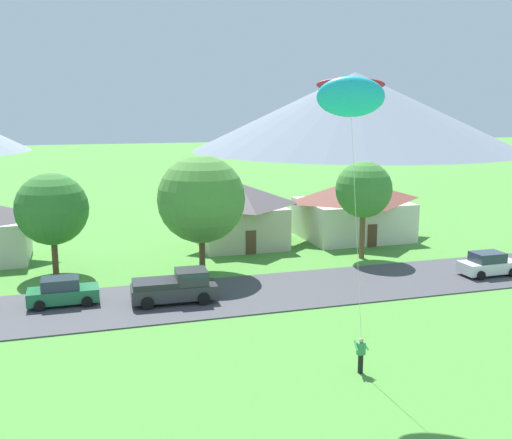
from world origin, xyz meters
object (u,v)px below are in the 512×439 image
tree_near_left (52,209)px  tree_center (364,190)px  tree_right_of_center (201,199)px  pickup_truck_charcoal_west_side (176,286)px  house_left_center (241,214)px  kite_flyer_with_kite (351,101)px  house_right_center (353,208)px  parked_car_white_mid_west (488,264)px  parked_car_green_mid_east (63,292)px

tree_near_left → tree_center: 23.61m
tree_right_of_center → pickup_truck_charcoal_west_side: (-2.91, -6.16, -4.42)m
tree_center → tree_right_of_center: tree_right_of_center is taller
house_left_center → tree_right_of_center: size_ratio=0.89×
tree_center → kite_flyer_with_kite: 21.34m
tree_center → house_right_center: bearing=69.8°
house_left_center → kite_flyer_with_kite: (-1.73, -24.50, 9.31)m
house_right_center → parked_car_white_mid_west: 15.13m
tree_center → tree_right_of_center: (-13.20, -0.60, -0.08)m
tree_near_left → kite_flyer_with_kite: 25.24m
parked_car_green_mid_east → tree_right_of_center: bearing=25.7°
tree_center → pickup_truck_charcoal_west_side: 18.04m
house_right_center → parked_car_green_mid_east: bearing=-153.9°
parked_car_green_mid_east → kite_flyer_with_kite: kite_flyer_with_kite is taller
tree_center → pickup_truck_charcoal_west_side: bearing=-157.2°
tree_near_left → tree_center: size_ratio=0.94×
tree_right_of_center → parked_car_white_mid_west: (19.54, -6.71, -4.62)m
house_left_center → tree_near_left: bearing=-163.5°
house_right_center → parked_car_white_mid_west: bearing=-75.9°
house_right_center → tree_center: (-2.67, -7.25, 2.76)m
house_right_center → parked_car_white_mid_west: (3.67, -14.56, -1.93)m
tree_right_of_center → kite_flyer_with_kite: kite_flyer_with_kite is taller
tree_center → pickup_truck_charcoal_west_side: (-16.11, -6.76, -4.50)m
house_right_center → parked_car_green_mid_east: house_right_center is taller
tree_near_left → tree_center: bearing=-5.5°
pickup_truck_charcoal_west_side → house_left_center: bearing=59.8°
tree_center → parked_car_green_mid_east: tree_center is taller
house_right_center → tree_right_of_center: bearing=-153.7°
tree_center → kite_flyer_with_kite: size_ratio=0.59×
house_right_center → tree_right_of_center: (-15.87, -7.85, 2.68)m
tree_near_left → pickup_truck_charcoal_west_side: bearing=-50.8°
parked_car_green_mid_east → kite_flyer_with_kite: size_ratio=0.32×
tree_near_left → parked_car_white_mid_west: (29.83, -9.58, -3.93)m
tree_center → kite_flyer_with_kite: (-9.93, -17.69, 6.61)m
house_left_center → kite_flyer_with_kite: bearing=-94.0°
house_right_center → kite_flyer_with_kite: kite_flyer_with_kite is taller
tree_right_of_center → pickup_truck_charcoal_west_side: bearing=-115.3°
house_left_center → tree_right_of_center: (-4.99, -7.40, 2.62)m
tree_right_of_center → tree_near_left: bearing=164.4°
parked_car_green_mid_east → parked_car_white_mid_west: bearing=-4.1°
parked_car_green_mid_east → kite_flyer_with_kite: bearing=-44.0°
house_left_center → tree_near_left: (-15.28, -4.53, 1.93)m
house_right_center → tree_center: 8.21m
parked_car_white_mid_west → parked_car_green_mid_east: size_ratio=1.00×
parked_car_white_mid_west → parked_car_green_mid_east: same height
tree_near_left → parked_car_white_mid_west: tree_near_left is taller
house_right_center → parked_car_green_mid_east: size_ratio=2.36×
tree_near_left → parked_car_green_mid_east: bearing=-85.0°
house_right_center → parked_car_white_mid_west: size_ratio=2.36×
tree_center → parked_car_white_mid_west: (6.34, -7.30, -4.69)m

